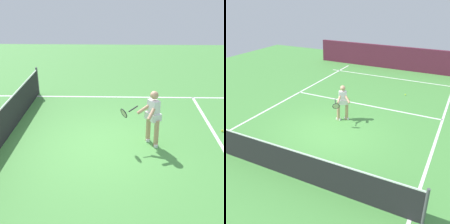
% 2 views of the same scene
% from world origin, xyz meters
% --- Properties ---
extents(ground_plane, '(27.61, 27.61, 0.00)m').
position_xyz_m(ground_plane, '(0.00, 0.00, 0.00)').
color(ground_plane, '#4C9342').
extents(court_back_wall, '(12.44, 0.24, 1.59)m').
position_xyz_m(court_back_wall, '(0.00, -10.32, 0.80)').
color(court_back_wall, '#561E33').
rests_on(court_back_wall, ground).
extents(baseline_marking, '(8.44, 0.10, 0.01)m').
position_xyz_m(baseline_marking, '(0.00, -8.12, 0.00)').
color(baseline_marking, white).
rests_on(baseline_marking, ground).
extents(service_line_marking, '(7.44, 0.10, 0.01)m').
position_xyz_m(service_line_marking, '(0.00, -3.31, 0.00)').
color(service_line_marking, white).
rests_on(service_line_marking, ground).
extents(sideline_left_marking, '(0.10, 19.24, 0.01)m').
position_xyz_m(sideline_left_marking, '(-3.72, 0.00, 0.00)').
color(sideline_left_marking, white).
rests_on(sideline_left_marking, ground).
extents(sideline_right_marking, '(0.10, 19.24, 0.01)m').
position_xyz_m(sideline_right_marking, '(3.72, 0.00, 0.00)').
color(sideline_right_marking, white).
rests_on(sideline_right_marking, ground).
extents(court_net, '(8.12, 0.08, 1.08)m').
position_xyz_m(court_net, '(0.00, 2.76, 0.51)').
color(court_net, '#4C4C51').
rests_on(court_net, ground).
extents(tennis_player, '(0.68, 1.14, 1.55)m').
position_xyz_m(tennis_player, '(0.14, -1.36, 0.85)').
color(tennis_player, tan).
rests_on(tennis_player, ground).
extents(tennis_ball_near, '(0.07, 0.07, 0.07)m').
position_xyz_m(tennis_ball_near, '(1.81, -4.47, 0.03)').
color(tennis_ball_near, '#D1E533').
rests_on(tennis_ball_near, ground).
extents(tennis_ball_mid, '(0.07, 0.07, 0.07)m').
position_xyz_m(tennis_ball_mid, '(0.90, -3.58, 0.03)').
color(tennis_ball_mid, '#D1E533').
rests_on(tennis_ball_mid, ground).
extents(tennis_ball_far, '(0.07, 0.07, 0.07)m').
position_xyz_m(tennis_ball_far, '(-1.56, -5.51, 0.03)').
color(tennis_ball_far, '#D1E533').
rests_on(tennis_ball_far, ground).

